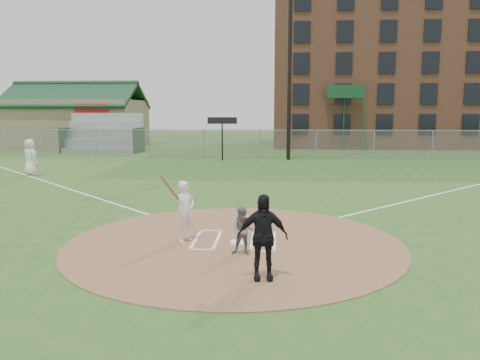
# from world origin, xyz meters

# --- Properties ---
(ground) EXTENTS (140.00, 140.00, 0.00)m
(ground) POSITION_xyz_m (0.00, 0.00, 0.00)
(ground) COLOR #2C541C
(ground) RESTS_ON ground
(dirt_circle) EXTENTS (8.40, 8.40, 0.02)m
(dirt_circle) POSITION_xyz_m (0.00, 0.00, 0.01)
(dirt_circle) COLOR #8C6342
(dirt_circle) RESTS_ON ground
(home_plate) EXTENTS (0.47, 0.47, 0.03)m
(home_plate) POSITION_xyz_m (0.13, -0.10, 0.03)
(home_plate) COLOR white
(home_plate) RESTS_ON dirt_circle
(foul_line_first) EXTENTS (17.04, 17.04, 0.01)m
(foul_line_first) POSITION_xyz_m (9.00, 9.00, 0.01)
(foul_line_first) COLOR white
(foul_line_first) RESTS_ON ground
(foul_line_third) EXTENTS (17.04, 17.04, 0.01)m
(foul_line_third) POSITION_xyz_m (-9.00, 9.00, 0.01)
(foul_line_third) COLOR white
(foul_line_third) RESTS_ON ground
(catcher) EXTENTS (0.59, 0.49, 1.11)m
(catcher) POSITION_xyz_m (0.28, -1.03, 0.57)
(catcher) COLOR slate
(catcher) RESTS_ON dirt_circle
(umpire) EXTENTS (1.02, 0.51, 1.68)m
(umpire) POSITION_xyz_m (0.76, -2.59, 0.86)
(umpire) COLOR black
(umpire) RESTS_ON dirt_circle
(ondeck_player) EXTENTS (1.09, 0.98, 1.88)m
(ondeck_player) POSITION_xyz_m (-11.61, 11.90, 0.94)
(ondeck_player) COLOR white
(ondeck_player) RESTS_ON ground
(batters_boxes) EXTENTS (2.08, 1.88, 0.01)m
(batters_boxes) POSITION_xyz_m (0.00, 0.15, 0.03)
(batters_boxes) COLOR white
(batters_boxes) RESTS_ON dirt_circle
(batter_at_plate) EXTENTS (0.83, 0.99, 1.78)m
(batter_at_plate) POSITION_xyz_m (-1.23, -0.03, 0.80)
(batter_at_plate) COLOR white
(batter_at_plate) RESTS_ON dirt_circle
(outfield_fence) EXTENTS (56.08, 0.08, 2.03)m
(outfield_fence) POSITION_xyz_m (0.00, 22.00, 1.02)
(outfield_fence) COLOR slate
(outfield_fence) RESTS_ON ground
(bleachers) EXTENTS (6.08, 3.20, 3.20)m
(bleachers) POSITION_xyz_m (-13.00, 26.20, 1.59)
(bleachers) COLOR #B7BABF
(bleachers) RESTS_ON ground
(clubhouse) EXTENTS (12.20, 8.71, 6.23)m
(clubhouse) POSITION_xyz_m (-18.00, 32.99, 2.39)
(clubhouse) COLOR gray
(clubhouse) RESTS_ON ground
(brick_warehouse) EXTENTS (30.00, 17.17, 15.00)m
(brick_warehouse) POSITION_xyz_m (16.00, 37.96, 7.50)
(brick_warehouse) COLOR #985B41
(brick_warehouse) RESTS_ON ground
(light_pole) EXTENTS (1.20, 0.30, 12.22)m
(light_pole) POSITION_xyz_m (2.00, 21.00, 6.61)
(light_pole) COLOR black
(light_pole) RESTS_ON ground
(scoreboard_sign) EXTENTS (2.00, 0.10, 2.93)m
(scoreboard_sign) POSITION_xyz_m (-2.50, 20.20, 2.39)
(scoreboard_sign) COLOR black
(scoreboard_sign) RESTS_ON ground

